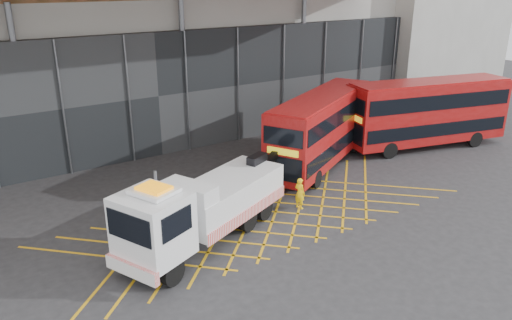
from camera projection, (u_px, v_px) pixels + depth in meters
ground_plane at (221, 229)px, 23.69m from camera, size 120.00×120.00×0.00m
road_markings at (263, 216)px, 24.95m from camera, size 21.56×7.16×0.01m
construction_building at (113, 10)px, 35.92m from camera, size 55.00×23.97×18.00m
recovery_truck at (202, 207)px, 21.84m from camera, size 10.61×5.98×3.81m
bus_towed at (322, 127)px, 30.86m from camera, size 11.08×7.43×4.55m
bus_second at (428, 111)px, 34.19m from camera, size 11.80×5.39×4.69m
worker at (300, 193)px, 25.52m from camera, size 0.52×0.68×1.66m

